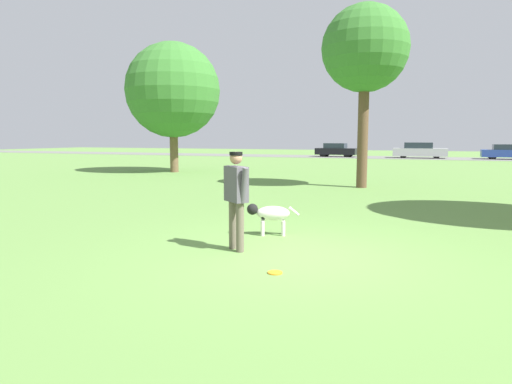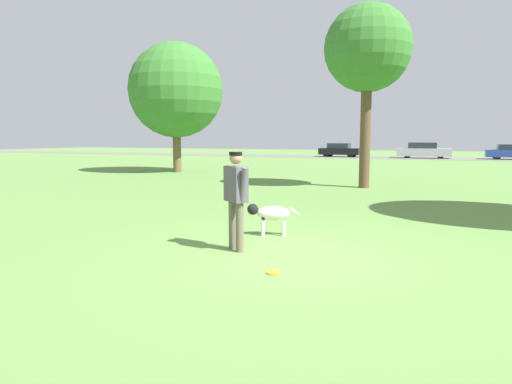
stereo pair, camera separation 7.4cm
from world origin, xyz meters
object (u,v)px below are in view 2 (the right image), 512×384
person (236,192)px  tree_mid_center (368,50)px  tree_far_left (176,91)px  parked_car_black (340,150)px  parked_car_silver (424,151)px  dog (270,214)px  frisbee (274,273)px

person → tree_mid_center: bearing=125.7°
tree_far_left → parked_car_black: (4.01, 22.24, -3.66)m
parked_car_silver → parked_car_black: bearing=178.1°
parked_car_black → parked_car_silver: (7.48, -0.03, 0.03)m
parked_car_black → tree_mid_center: bearing=-74.4°
person → parked_car_silver: size_ratio=0.35×
parked_car_silver → tree_far_left: bearing=-119.1°
person → dog: size_ratio=1.65×
frisbee → tree_far_left: bearing=126.1°
parked_car_silver → tree_mid_center: bearing=-93.9°
person → tree_far_left: size_ratio=0.24×
frisbee → parked_car_black: size_ratio=0.05×
parked_car_black → parked_car_silver: parked_car_silver is taller
person → dog: 1.42m
parked_car_black → parked_car_silver: 7.49m
person → tree_far_left: bearing=163.2°
frisbee → tree_far_left: tree_far_left is taller
person → parked_car_black: 37.02m
person → frisbee: person is taller
dog → tree_mid_center: tree_mid_center is taller
tree_far_left → dog: bearing=-51.8°
person → tree_far_left: 17.80m
dog → parked_car_black: 35.75m
tree_far_left → parked_car_silver: size_ratio=1.47×
person → tree_far_left: tree_far_left is taller
dog → parked_car_black: bearing=-100.1°
person → parked_car_silver: (1.39, 36.48, -0.29)m
tree_far_left → person: bearing=-54.7°
dog → frisbee: 2.49m
person → tree_far_left: (-10.11, 14.27, 3.33)m
person → tree_mid_center: tree_mid_center is taller
dog → frisbee: dog is taller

